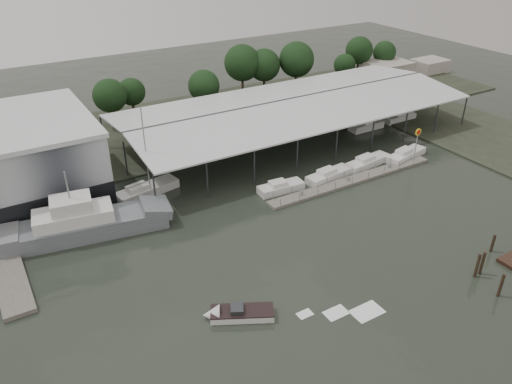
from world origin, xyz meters
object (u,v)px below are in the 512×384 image
white_sailboat (146,190)px  shell_fuel_sign (417,139)px  speedboat_underway (236,314)px  grey_trawler (87,223)px

white_sailboat → shell_fuel_sign: bearing=-28.3°
shell_fuel_sign → speedboat_underway: (-39.56, -15.34, -3.53)m
speedboat_underway → white_sailboat: bearing=-64.4°
grey_trawler → white_sailboat: (9.33, 5.65, -0.93)m
grey_trawler → speedboat_underway: grey_trawler is taller
white_sailboat → speedboat_underway: size_ratio=0.77×
grey_trawler → speedboat_underway: size_ratio=1.22×
shell_fuel_sign → white_sailboat: bearing=163.2°
grey_trawler → shell_fuel_sign: bearing=2.1°
shell_fuel_sign → white_sailboat: size_ratio=0.45×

